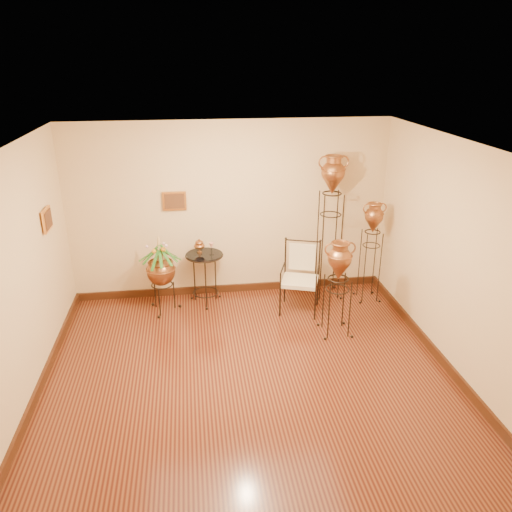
{
  "coord_description": "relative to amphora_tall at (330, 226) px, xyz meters",
  "views": [
    {
      "loc": [
        -0.61,
        -5.01,
        3.7
      ],
      "look_at": [
        0.25,
        1.3,
        1.1
      ],
      "focal_mm": 35.0,
      "sensor_mm": 36.0,
      "label": 1
    }
  ],
  "objects": [
    {
      "name": "armchair",
      "position": [
        -0.56,
        -0.47,
        -0.64
      ],
      "size": [
        0.76,
        0.73,
        1.08
      ],
      "rotation": [
        0.0,
        0.0,
        -0.33
      ],
      "color": "black",
      "rests_on": "ground"
    },
    {
      "name": "side_table",
      "position": [
        -1.97,
        0.0,
        -0.75
      ],
      "size": [
        0.75,
        0.75,
        1.04
      ],
      "rotation": [
        0.0,
        0.0,
        -0.43
      ],
      "color": "black",
      "rests_on": "ground"
    },
    {
      "name": "planter_urn",
      "position": [
        -2.63,
        -0.19,
        -0.47
      ],
      "size": [
        0.77,
        0.77,
        1.27
      ],
      "rotation": [
        0.0,
        0.0,
        -0.14
      ],
      "color": "black",
      "rests_on": "ground"
    },
    {
      "name": "amphora_short",
      "position": [
        -0.19,
        -1.17,
        -0.49
      ],
      "size": [
        0.56,
        0.56,
        1.39
      ],
      "rotation": [
        0.0,
        0.0,
        -0.41
      ],
      "color": "black",
      "rests_on": "ground"
    },
    {
      "name": "amphora_tall",
      "position": [
        0.0,
        0.0,
        0.0
      ],
      "size": [
        0.59,
        0.59,
        2.32
      ],
      "rotation": [
        0.0,
        0.0,
        0.38
      ],
      "color": "black",
      "rests_on": "ground"
    },
    {
      "name": "ground",
      "position": [
        -1.53,
        -2.15,
        -1.18
      ],
      "size": [
        5.0,
        5.0,
        0.0
      ],
      "primitive_type": "plane",
      "color": "brown",
      "rests_on": "ground"
    },
    {
      "name": "amphora_mid",
      "position": [
        0.62,
        -0.22,
        -0.36
      ],
      "size": [
        0.39,
        0.39,
        1.62
      ],
      "rotation": [
        0.0,
        0.0,
        0.08
      ],
      "color": "black",
      "rests_on": "ground"
    },
    {
      "name": "room_shell",
      "position": [
        -1.54,
        -2.14,
        0.55
      ],
      "size": [
        5.02,
        5.02,
        2.81
      ],
      "color": "beige",
      "rests_on": "ground"
    }
  ]
}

